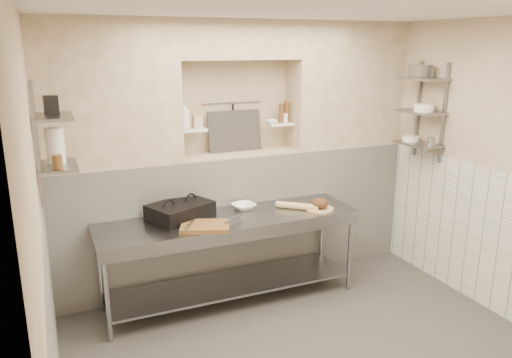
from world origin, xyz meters
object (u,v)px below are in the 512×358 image
cutting_board (205,226)px  bowl_alcove (272,122)px  bread_loaf (320,203)px  jug_left (55,145)px  panini_press (180,211)px  rolling_pin (297,206)px  mixing_bowl (244,206)px  bottle_soap (185,116)px  prep_table (230,242)px

cutting_board → bowl_alcove: 1.50m
bread_loaf → jug_left: size_ratio=0.62×
panini_press → rolling_pin: bearing=-33.4°
cutting_board → mixing_bowl: bearing=35.5°
mixing_bowl → bread_loaf: (0.71, -0.33, 0.04)m
bread_loaf → bottle_soap: size_ratio=0.62×
mixing_bowl → bowl_alcove: bowl_alcove is taller
panini_press → jug_left: bearing=168.6°
mixing_bowl → rolling_pin: size_ratio=0.52×
bread_loaf → cutting_board: bearing=-177.4°
bowl_alcove → cutting_board: bearing=-144.0°
panini_press → bottle_soap: 0.96m
rolling_pin → prep_table: bearing=178.5°
cutting_board → rolling_pin: (1.05, 0.16, 0.01)m
prep_table → rolling_pin: bearing=-1.5°
cutting_board → bottle_soap: 1.18m
rolling_pin → bottle_soap: bottle_soap is taller
panini_press → bowl_alcove: 1.44m
bowl_alcove → jug_left: 2.32m
bottle_soap → mixing_bowl: bearing=-33.0°
bread_loaf → bowl_alcove: (-0.23, 0.69, 0.76)m
prep_table → bowl_alcove: bearing=38.3°
prep_table → bread_loaf: bread_loaf is taller
cutting_board → bottle_soap: bottle_soap is taller
panini_press → bottle_soap: bearing=39.5°
prep_table → bowl_alcove: 1.42m
panini_press → cutting_board: panini_press is taller
prep_table → bread_loaf: bearing=-7.5°
bottle_soap → bowl_alcove: 0.99m
cutting_board → mixing_bowl: mixing_bowl is taller
panini_press → mixing_bowl: panini_press is taller
mixing_bowl → bottle_soap: bottle_soap is taller
prep_table → cutting_board: cutting_board is taller
rolling_pin → jug_left: bearing=-178.9°
rolling_pin → mixing_bowl: bearing=156.3°
rolling_pin → jug_left: jug_left is taller
cutting_board → rolling_pin: bearing=8.7°
panini_press → jug_left: jug_left is taller
bottle_soap → jug_left: bottle_soap is taller
panini_press → bread_loaf: size_ratio=3.90×
mixing_bowl → bread_loaf: bread_loaf is taller
prep_table → mixing_bowl: mixing_bowl is taller
prep_table → rolling_pin: rolling_pin is taller
bread_loaf → bottle_soap: (-1.22, 0.65, 0.89)m
cutting_board → mixing_bowl: 0.66m
cutting_board → bread_loaf: (1.25, 0.06, 0.05)m
jug_left → mixing_bowl: bearing=8.7°
panini_press → rolling_pin: size_ratio=1.55×
panini_press → rolling_pin: panini_press is taller
rolling_pin → bread_loaf: size_ratio=2.52×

